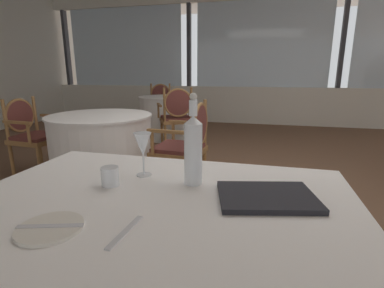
{
  "coord_description": "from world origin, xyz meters",
  "views": [
    {
      "loc": [
        0.12,
        -2.54,
        1.18
      ],
      "look_at": [
        -0.16,
        -1.4,
        0.88
      ],
      "focal_mm": 26.81,
      "sensor_mm": 36.0,
      "label": 1
    }
  ],
  "objects_px": {
    "dining_chair_1_0": "(161,102)",
    "water_bottle": "(193,148)",
    "side_plate": "(50,228)",
    "water_tumbler": "(110,176)",
    "dining_chair_2_1": "(187,141)",
    "menu_book": "(267,197)",
    "dining_chair_2_0": "(31,130)",
    "wine_glass": "(143,146)",
    "dining_chair_1_1": "(177,114)"
  },
  "relations": [
    {
      "from": "menu_book",
      "to": "dining_chair_2_0",
      "type": "bearing_deg",
      "value": 133.59
    },
    {
      "from": "water_bottle",
      "to": "dining_chair_2_0",
      "type": "xyz_separation_m",
      "value": [
        -2.34,
        1.66,
        -0.37
      ]
    },
    {
      "from": "water_bottle",
      "to": "dining_chair_2_0",
      "type": "relative_size",
      "value": 0.4
    },
    {
      "from": "water_bottle",
      "to": "menu_book",
      "type": "height_order",
      "value": "water_bottle"
    },
    {
      "from": "wine_glass",
      "to": "dining_chair_2_1",
      "type": "distance_m",
      "value": 1.53
    },
    {
      "from": "water_bottle",
      "to": "dining_chair_2_1",
      "type": "height_order",
      "value": "water_bottle"
    },
    {
      "from": "side_plate",
      "to": "dining_chair_1_0",
      "type": "distance_m",
      "value": 5.47
    },
    {
      "from": "side_plate",
      "to": "dining_chair_2_0",
      "type": "distance_m",
      "value": 2.93
    },
    {
      "from": "menu_book",
      "to": "water_tumbler",
      "type": "bearing_deg",
      "value": 168.79
    },
    {
      "from": "side_plate",
      "to": "dining_chair_2_0",
      "type": "relative_size",
      "value": 0.2
    },
    {
      "from": "wine_glass",
      "to": "dining_chair_1_0",
      "type": "relative_size",
      "value": 0.2
    },
    {
      "from": "dining_chair_2_0",
      "to": "dining_chair_2_1",
      "type": "bearing_deg",
      "value": 0.0
    },
    {
      "from": "dining_chair_1_1",
      "to": "dining_chair_2_1",
      "type": "distance_m",
      "value": 1.69
    },
    {
      "from": "water_bottle",
      "to": "dining_chair_2_1",
      "type": "bearing_deg",
      "value": 105.8
    },
    {
      "from": "dining_chair_1_1",
      "to": "water_tumbler",
      "type": "bearing_deg",
      "value": 165.53
    },
    {
      "from": "side_plate",
      "to": "water_tumbler",
      "type": "xyz_separation_m",
      "value": [
        0.0,
        0.33,
        0.03
      ]
    },
    {
      "from": "dining_chair_2_0",
      "to": "dining_chair_2_1",
      "type": "xyz_separation_m",
      "value": [
        1.91,
        -0.15,
        0.02
      ]
    },
    {
      "from": "menu_book",
      "to": "dining_chair_2_0",
      "type": "distance_m",
      "value": 3.16
    },
    {
      "from": "water_bottle",
      "to": "dining_chair_2_1",
      "type": "xyz_separation_m",
      "value": [
        -0.43,
        1.52,
        -0.35
      ]
    },
    {
      "from": "water_tumbler",
      "to": "dining_chair_1_1",
      "type": "distance_m",
      "value": 3.29
    },
    {
      "from": "wine_glass",
      "to": "side_plate",
      "type": "bearing_deg",
      "value": -99.92
    },
    {
      "from": "water_bottle",
      "to": "dining_chair_2_0",
      "type": "bearing_deg",
      "value": 144.59
    },
    {
      "from": "dining_chair_1_1",
      "to": "wine_glass",
      "type": "bearing_deg",
      "value": 167.51
    },
    {
      "from": "side_plate",
      "to": "water_bottle",
      "type": "distance_m",
      "value": 0.55
    },
    {
      "from": "wine_glass",
      "to": "dining_chair_1_1",
      "type": "distance_m",
      "value": 3.18
    },
    {
      "from": "menu_book",
      "to": "dining_chair_2_0",
      "type": "relative_size",
      "value": 0.37
    },
    {
      "from": "water_bottle",
      "to": "dining_chair_2_1",
      "type": "relative_size",
      "value": 0.39
    },
    {
      "from": "dining_chair_2_0",
      "to": "dining_chair_2_1",
      "type": "relative_size",
      "value": 0.97
    },
    {
      "from": "water_bottle",
      "to": "dining_chair_2_1",
      "type": "distance_m",
      "value": 1.62
    },
    {
      "from": "menu_book",
      "to": "dining_chair_1_1",
      "type": "bearing_deg",
      "value": 99.39
    },
    {
      "from": "dining_chair_1_1",
      "to": "dining_chair_2_0",
      "type": "bearing_deg",
      "value": 110.54
    },
    {
      "from": "dining_chair_1_0",
      "to": "side_plate",
      "type": "bearing_deg",
      "value": -10.24
    },
    {
      "from": "wine_glass",
      "to": "water_tumbler",
      "type": "relative_size",
      "value": 2.49
    },
    {
      "from": "wine_glass",
      "to": "dining_chair_1_0",
      "type": "distance_m",
      "value": 5.05
    },
    {
      "from": "dining_chair_1_0",
      "to": "water_tumbler",
      "type": "bearing_deg",
      "value": -9.17
    },
    {
      "from": "wine_glass",
      "to": "menu_book",
      "type": "height_order",
      "value": "wine_glass"
    },
    {
      "from": "dining_chair_1_1",
      "to": "dining_chair_2_0",
      "type": "height_order",
      "value": "dining_chair_1_1"
    },
    {
      "from": "water_bottle",
      "to": "wine_glass",
      "type": "bearing_deg",
      "value": 170.05
    },
    {
      "from": "side_plate",
      "to": "dining_chair_1_0",
      "type": "xyz_separation_m",
      "value": [
        -1.57,
        5.24,
        -0.21
      ]
    },
    {
      "from": "side_plate",
      "to": "dining_chair_2_0",
      "type": "bearing_deg",
      "value": 134.09
    },
    {
      "from": "menu_book",
      "to": "dining_chair_1_1",
      "type": "height_order",
      "value": "dining_chair_1_1"
    },
    {
      "from": "dining_chair_1_0",
      "to": "dining_chair_1_1",
      "type": "bearing_deg",
      "value": 0.0
    },
    {
      "from": "dining_chair_1_1",
      "to": "side_plate",
      "type": "bearing_deg",
      "value": 164.38
    },
    {
      "from": "water_bottle",
      "to": "dining_chair_2_0",
      "type": "distance_m",
      "value": 2.9
    },
    {
      "from": "menu_book",
      "to": "dining_chair_2_1",
      "type": "distance_m",
      "value": 1.76
    },
    {
      "from": "wine_glass",
      "to": "water_tumbler",
      "type": "height_order",
      "value": "wine_glass"
    },
    {
      "from": "water_bottle",
      "to": "water_tumbler",
      "type": "xyz_separation_m",
      "value": [
        -0.31,
        -0.1,
        -0.11
      ]
    },
    {
      "from": "dining_chair_1_0",
      "to": "water_bottle",
      "type": "bearing_deg",
      "value": -5.56
    },
    {
      "from": "side_plate",
      "to": "dining_chair_1_1",
      "type": "bearing_deg",
      "value": 101.28
    },
    {
      "from": "wine_glass",
      "to": "dining_chair_1_1",
      "type": "relative_size",
      "value": 0.19
    }
  ]
}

